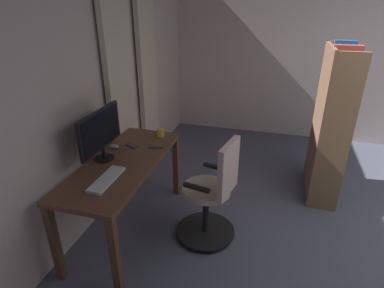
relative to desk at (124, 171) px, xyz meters
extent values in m
cube|color=beige|center=(-0.25, -0.45, 0.72)|extent=(5.35, 0.10, 2.73)
cube|color=beige|center=(-1.43, -0.34, 0.61)|extent=(0.45, 0.06, 2.53)
cube|color=beige|center=(-0.71, -0.34, 0.61)|extent=(0.52, 0.06, 2.53)
cube|color=brown|center=(0.00, 0.00, 0.08)|extent=(1.49, 0.60, 0.04)
cube|color=brown|center=(-0.71, 0.26, -0.29)|extent=(0.06, 0.06, 0.72)
cube|color=brown|center=(0.71, 0.26, -0.29)|extent=(0.06, 0.06, 0.72)
cube|color=brown|center=(-0.71, -0.26, -0.29)|extent=(0.06, 0.06, 0.72)
cube|color=brown|center=(0.71, -0.26, -0.29)|extent=(0.06, 0.06, 0.72)
cylinder|color=black|center=(-0.12, 0.75, -0.61)|extent=(0.56, 0.56, 0.02)
sphere|color=black|center=(-0.37, 0.80, -0.63)|extent=(0.05, 0.05, 0.05)
sphere|color=black|center=(-0.25, 0.53, -0.63)|extent=(0.05, 0.05, 0.05)
sphere|color=black|center=(0.05, 0.56, -0.63)|extent=(0.05, 0.05, 0.05)
sphere|color=black|center=(0.12, 0.86, -0.63)|extent=(0.05, 0.05, 0.05)
sphere|color=black|center=(-0.15, 1.01, -0.63)|extent=(0.05, 0.05, 0.05)
cylinder|color=black|center=(-0.12, 0.75, -0.39)|extent=(0.06, 0.06, 0.45)
cylinder|color=beige|center=(-0.12, 0.75, -0.14)|extent=(0.52, 0.52, 0.05)
cube|color=beige|center=(-0.08, 0.95, 0.13)|extent=(0.38, 0.12, 0.48)
cube|color=black|center=(0.08, 0.71, -0.01)|extent=(0.09, 0.24, 0.03)
cube|color=black|center=(-0.31, 0.79, -0.01)|extent=(0.09, 0.24, 0.03)
cylinder|color=black|center=(0.01, -0.18, 0.11)|extent=(0.18, 0.18, 0.01)
cylinder|color=black|center=(0.01, -0.18, 0.17)|extent=(0.04, 0.04, 0.10)
cube|color=black|center=(0.01, -0.19, 0.39)|extent=(0.63, 0.03, 0.35)
cube|color=black|center=(0.01, -0.17, 0.39)|extent=(0.58, 0.01, 0.31)
cube|color=white|center=(0.34, 0.03, 0.12)|extent=(0.41, 0.13, 0.02)
ellipsoid|color=#B7BCC1|center=(-0.22, -0.20, 0.12)|extent=(0.06, 0.10, 0.04)
cube|color=#333338|center=(-0.36, 0.18, 0.11)|extent=(0.11, 0.16, 0.01)
cube|color=#333338|center=(-0.32, -0.06, 0.11)|extent=(0.13, 0.16, 0.01)
cylinder|color=gold|center=(-0.61, 0.13, 0.15)|extent=(0.08, 0.08, 0.09)
torus|color=gold|center=(-0.56, 0.13, 0.15)|extent=(0.06, 0.01, 0.06)
cube|color=#906A46|center=(-1.59, 1.87, 0.18)|extent=(0.04, 0.30, 1.67)
cube|color=#906A46|center=(-0.86, 1.87, 0.18)|extent=(0.04, 0.30, 1.67)
cube|color=#91694E|center=(-1.23, 1.73, 0.18)|extent=(0.77, 0.04, 1.67)
cube|color=olive|center=(-1.23, 1.87, -0.44)|extent=(0.70, 0.30, 0.04)
cube|color=#8F6543|center=(-1.23, 1.87, -0.03)|extent=(0.70, 0.30, 0.04)
cube|color=olive|center=(-1.23, 1.87, 0.39)|extent=(0.70, 0.30, 0.04)
cube|color=olive|center=(-1.23, 1.87, 0.81)|extent=(0.70, 0.30, 0.04)
cube|color=#3F9756|center=(-1.48, 1.87, -0.35)|extent=(0.05, 0.25, 0.14)
cube|color=#49914A|center=(-0.94, 1.87, 0.10)|extent=(0.04, 0.21, 0.21)
cube|color=green|center=(-1.07, 1.87, 0.51)|extent=(0.04, 0.23, 0.21)
cube|color=#D54B41|center=(-1.12, 1.87, 0.93)|extent=(0.07, 0.26, 0.21)
cube|color=teal|center=(-1.06, 1.87, -0.34)|extent=(0.05, 0.23, 0.18)
cube|color=#90509C|center=(-0.94, 1.87, 0.08)|extent=(0.04, 0.22, 0.18)
cube|color=gold|center=(-1.21, 1.87, 0.48)|extent=(0.07, 0.23, 0.14)
cube|color=blue|center=(-1.30, 1.87, 0.94)|extent=(0.05, 0.21, 0.23)
cube|color=gold|center=(-1.34, 1.87, -0.34)|extent=(0.04, 0.20, 0.16)
cube|color=#9B539D|center=(-1.30, 1.87, 0.07)|extent=(0.07, 0.22, 0.16)
cube|color=red|center=(-1.51, 1.87, 0.48)|extent=(0.05, 0.22, 0.15)
camera|label=1|loc=(2.22, 1.28, 1.44)|focal=29.34mm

